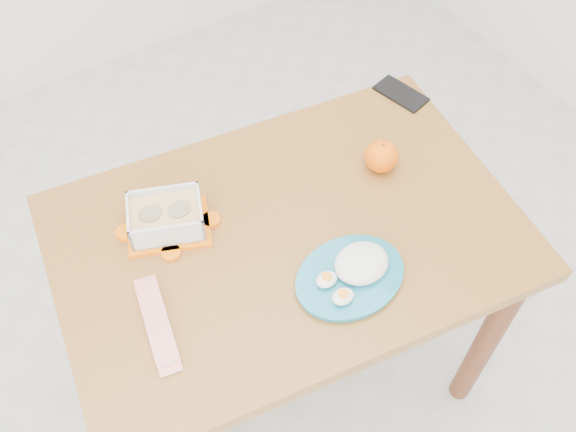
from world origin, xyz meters
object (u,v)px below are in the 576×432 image
food_container (166,218)px  rice_plate (354,271)px  orange_fruit (381,156)px  dining_table (288,261)px  smartphone (401,94)px

food_container → rice_plate: (0.28, -0.32, -0.02)m
orange_fruit → rice_plate: orange_fruit is taller
dining_table → food_container: bearing=153.2°
smartphone → rice_plate: bearing=-152.5°
rice_plate → orange_fruit: bearing=41.5°
food_container → orange_fruit: orange_fruit is taller
dining_table → orange_fruit: bearing=16.6°
rice_plate → food_container: bearing=129.1°
food_container → smartphone: (0.71, 0.07, -0.03)m
food_container → orange_fruit: 0.52m
orange_fruit → rice_plate: bearing=-136.8°
rice_plate → smartphone: 0.58m
orange_fruit → smartphone: orange_fruit is taller
dining_table → food_container: size_ratio=5.06×
rice_plate → smartphone: bearing=40.6°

